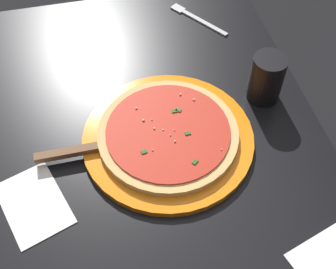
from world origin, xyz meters
The scene contains 7 objects.
restaurant_table centered at (0.00, 0.00, 0.62)m, with size 1.12×0.73×0.76m.
serving_plate centered at (0.03, -0.03, 0.77)m, with size 0.36×0.36×0.01m, color orange.
pizza centered at (0.03, -0.03, 0.79)m, with size 0.29×0.29×0.02m.
pizza_server centered at (0.03, 0.14, 0.78)m, with size 0.07×0.22×0.01m.
cup_tall_drink centered at (0.10, -0.27, 0.82)m, with size 0.07×0.07×0.11m, color black.
napkin_folded_right centered at (-0.06, 0.26, 0.76)m, with size 0.16×0.11×0.00m, color white.
fork centered at (0.41, -0.19, 0.76)m, with size 0.16×0.12×0.00m.
Camera 1 is at (-0.50, 0.09, 1.49)m, focal length 45.97 mm.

